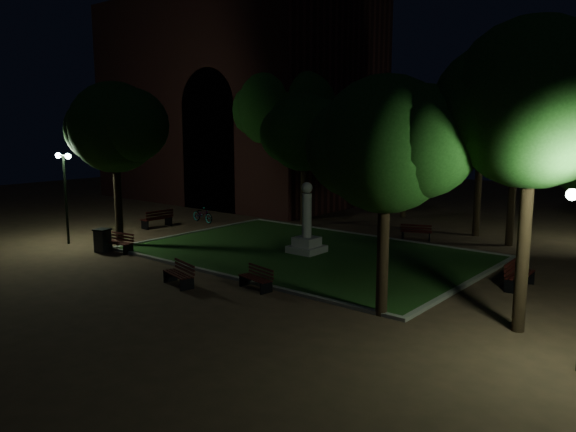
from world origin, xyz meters
The scene contains 23 objects.
ground centered at (0.00, 0.00, 0.00)m, with size 80.00×80.00×0.00m, color #422E20.
lawn centered at (0.00, 2.00, 0.04)m, with size 15.00×10.00×0.08m, color #1F4216.
lawn_kerb centered at (0.00, 2.00, 0.06)m, with size 15.40×10.40×0.12m.
monument centered at (0.00, 2.00, 0.96)m, with size 1.40×1.40×3.20m.
building_main centered at (-15.86, 13.79, 7.38)m, with size 20.00×12.00×15.00m.
tree_west centered at (-7.91, -2.40, 5.67)m, with size 5.22×4.26×7.81m.
tree_north_wl centered at (-4.32, 7.44, 5.36)m, with size 5.40×4.41×7.57m.
tree_north_er centered at (4.47, 10.93, 5.84)m, with size 5.46×4.45×8.08m.
tree_east centered at (10.60, -1.76, 6.39)m, with size 5.65×4.61×8.71m.
tree_se centered at (6.88, -3.06, 5.25)m, with size 5.03×4.11×7.31m.
tree_nw centered at (-7.92, 9.77, 6.76)m, with size 6.86×5.60×9.56m.
tree_far_north centered at (-1.38, 13.90, 5.34)m, with size 5.15×4.20×7.45m.
tree_extra centered at (6.62, 9.67, 6.11)m, with size 6.29×5.14×8.68m.
lamppost_sw centered at (-10.40, -3.72, 3.12)m, with size 1.18×0.28×4.46m.
lamppost_nw centered at (-10.75, 8.60, 2.95)m, with size 1.18×0.28×4.18m.
bench_near_left centered at (-0.54, -4.91, 0.41)m, with size 1.66×0.91×0.86m.
bench_near_right centered at (1.94, -3.46, 0.38)m, with size 1.54×0.79×0.81m.
bench_west_near centered at (-6.97, -3.18, 0.42)m, with size 1.67×0.77×0.88m.
bench_left_side centered at (-10.53, 1.79, 0.48)m, with size 0.71×1.86×1.01m.
bench_right_side centered at (9.13, 2.60, 0.47)m, with size 0.71×1.84×1.00m.
bench_far_side centered at (2.44, 7.95, 0.39)m, with size 1.61×1.05×0.84m.
trash_bin centered at (-7.51, -3.65, 0.55)m, with size 0.77×0.77×1.08m.
bicycle centered at (-9.85, 4.60, 0.48)m, with size 0.64×1.84×0.97m, color black.
Camera 1 is at (15.13, -17.75, 5.88)m, focal length 35.00 mm.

